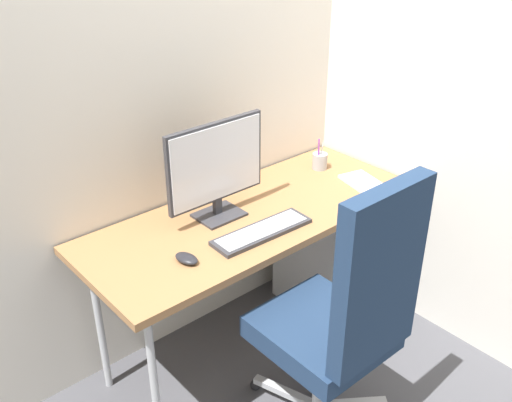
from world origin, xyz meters
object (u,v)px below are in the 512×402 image
object	(u,v)px
monitor	(216,167)
notebook	(362,182)
office_chair	(344,315)
mouse	(187,258)
filing_cabinet	(329,247)
keyboard	(262,231)
pen_holder	(320,161)

from	to	relation	value
monitor	notebook	distance (m)	0.81
office_chair	notebook	distance (m)	0.90
office_chair	mouse	size ratio (longest dim) A/B	11.44
filing_cabinet	notebook	world-z (taller)	notebook
keyboard	notebook	distance (m)	0.70
filing_cabinet	notebook	size ratio (longest dim) A/B	3.10
pen_holder	keyboard	bearing A→B (deg)	-156.23
mouse	office_chair	bearing A→B (deg)	-67.35
pen_holder	filing_cabinet	bearing A→B (deg)	-101.48
office_chair	keyboard	distance (m)	0.51
notebook	pen_holder	bearing A→B (deg)	111.31
filing_cabinet	keyboard	bearing A→B (deg)	-165.38
pen_holder	mouse	bearing A→B (deg)	-166.03
keyboard	pen_holder	world-z (taller)	pen_holder
office_chair	pen_holder	xyz separation A→B (m)	(0.68, 0.79, 0.17)
keyboard	mouse	world-z (taller)	mouse
keyboard	mouse	xyz separation A→B (m)	(-0.36, 0.04, 0.00)
mouse	notebook	size ratio (longest dim) A/B	0.49
filing_cabinet	notebook	xyz separation A→B (m)	(0.06, -0.14, 0.43)
keyboard	mouse	bearing A→B (deg)	174.28
office_chair	monitor	xyz separation A→B (m)	(-0.02, 0.74, 0.36)
filing_cabinet	pen_holder	size ratio (longest dim) A/B	3.97
monitor	pen_holder	bearing A→B (deg)	3.44
monitor	office_chair	bearing A→B (deg)	-88.26
office_chair	pen_holder	distance (m)	1.05
monitor	keyboard	distance (m)	0.34
keyboard	monitor	bearing A→B (deg)	100.09
notebook	keyboard	bearing A→B (deg)	-163.56
mouse	filing_cabinet	bearing A→B (deg)	-2.74
monitor	mouse	size ratio (longest dim) A/B	4.60
filing_cabinet	keyboard	size ratio (longest dim) A/B	1.46
monitor	pen_holder	distance (m)	0.73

